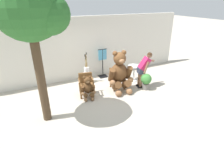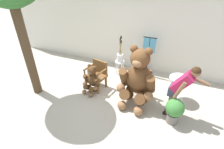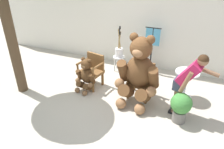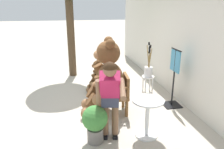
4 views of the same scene
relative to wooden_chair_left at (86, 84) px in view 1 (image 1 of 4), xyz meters
The scene contains 13 objects.
ground_plane 1.06m from the wooden_chair_left, 46.15° to the right, with size 60.00×60.00×0.00m, color #B2A899.
back_wall 2.06m from the wooden_chair_left, 68.87° to the left, with size 10.00×0.16×2.80m, color silver.
wooden_chair_left is the anchor object (origin of this frame).
wooden_chair_right 1.34m from the wooden_chair_left, ahead, with size 0.60×0.57×0.86m.
teddy_bear_large 1.40m from the wooden_chair_left, 11.47° to the right, with size 1.01×0.98×1.67m.
teddy_bear_small 0.29m from the wooden_chair_left, 94.72° to the right, with size 0.56×0.56×0.90m.
person_visitor 2.45m from the wooden_chair_left, ahead, with size 0.86×0.48×1.50m.
white_stool 1.11m from the wooden_chair_left, 70.36° to the left, with size 0.34×0.34×0.46m.
brush_bucket 1.13m from the wooden_chair_left, 70.33° to the left, with size 0.22×0.22×0.93m.
round_side_table 2.38m from the wooden_chair_left, ahead, with size 0.56×0.56×0.72m.
patio_tree 3.28m from the wooden_chair_left, 147.75° to the right, with size 1.80×1.71×4.15m.
potted_plant 2.44m from the wooden_chair_left, 15.28° to the right, with size 0.44×0.44×0.68m.
clothing_display_stand 1.85m from the wooden_chair_left, 46.22° to the left, with size 0.44×0.40×1.36m.
Camera 1 is at (-2.41, -5.15, 3.45)m, focal length 28.00 mm.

